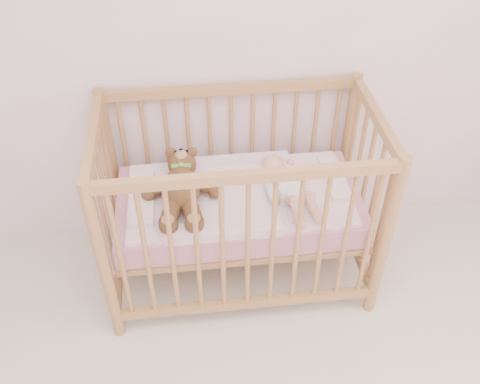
{
  "coord_description": "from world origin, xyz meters",
  "views": [
    {
      "loc": [
        -0.15,
        -0.4,
        2.32
      ],
      "look_at": [
        0.08,
        1.55,
        0.62
      ],
      "focal_mm": 40.0,
      "sensor_mm": 36.0,
      "label": 1
    }
  ],
  "objects": [
    {
      "name": "wall_back",
      "position": [
        0.0,
        2.0,
        1.35
      ],
      "size": [
        4.0,
        0.02,
        2.7
      ],
      "primitive_type": "cube",
      "color": "white",
      "rests_on": "floor"
    },
    {
      "name": "baby",
      "position": [
        0.31,
        1.58,
        0.64
      ],
      "size": [
        0.38,
        0.57,
        0.13
      ],
      "primitive_type": null,
      "rotation": [
        0.0,
        0.0,
        0.27
      ],
      "color": "white",
      "rests_on": "blanket"
    },
    {
      "name": "crib",
      "position": [
        0.08,
        1.6,
        0.5
      ],
      "size": [
        1.36,
        0.76,
        1.0
      ],
      "primitive_type": null,
      "color": "#AD8749",
      "rests_on": "floor"
    },
    {
      "name": "blanket",
      "position": [
        0.08,
        1.6,
        0.56
      ],
      "size": [
        1.1,
        0.58,
        0.06
      ],
      "primitive_type": null,
      "color": "#FAACCB",
      "rests_on": "mattress"
    },
    {
      "name": "teddy_bear",
      "position": [
        -0.2,
        1.58,
        0.65
      ],
      "size": [
        0.43,
        0.59,
        0.16
      ],
      "primitive_type": null,
      "rotation": [
        0.0,
        0.0,
        -0.05
      ],
      "color": "brown",
      "rests_on": "blanket"
    },
    {
      "name": "mattress",
      "position": [
        0.08,
        1.6,
        0.49
      ],
      "size": [
        1.22,
        0.62,
        0.13
      ],
      "primitive_type": "cube",
      "color": "pink",
      "rests_on": "crib"
    }
  ]
}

